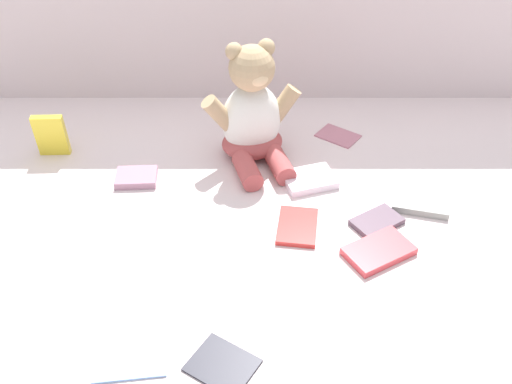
{
  "coord_description": "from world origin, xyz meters",
  "views": [
    {
      "loc": [
        -0.01,
        -1.04,
        0.85
      ],
      "look_at": [
        -0.01,
        -0.1,
        0.1
      ],
      "focal_mm": 40.34,
      "sensor_mm": 36.0,
      "label": 1
    }
  ],
  "objects_px": {
    "book_case_7": "(297,226)",
    "book_case_2": "(338,135)",
    "book_case_0": "(130,354)",
    "book_case_5": "(376,222)",
    "book_case_6": "(309,179)",
    "book_case_8": "(420,203)",
    "book_case_4": "(51,135)",
    "book_case_1": "(222,364)",
    "book_case_3": "(136,177)",
    "teddy_bear": "(252,117)",
    "book_case_9": "(378,251)"
  },
  "relations": [
    {
      "from": "book_case_8",
      "to": "book_case_7",
      "type": "bearing_deg",
      "value": -61.17
    },
    {
      "from": "book_case_1",
      "to": "book_case_4",
      "type": "distance_m",
      "value": 0.79
    },
    {
      "from": "book_case_7",
      "to": "book_case_3",
      "type": "bearing_deg",
      "value": 163.18
    },
    {
      "from": "book_case_2",
      "to": "book_case_6",
      "type": "relative_size",
      "value": 0.88
    },
    {
      "from": "teddy_bear",
      "to": "book_case_5",
      "type": "relative_size",
      "value": 2.81
    },
    {
      "from": "teddy_bear",
      "to": "book_case_3",
      "type": "xyz_separation_m",
      "value": [
        -0.28,
        -0.11,
        -0.1
      ]
    },
    {
      "from": "book_case_2",
      "to": "book_case_8",
      "type": "relative_size",
      "value": 0.84
    },
    {
      "from": "book_case_5",
      "to": "book_case_1",
      "type": "bearing_deg",
      "value": 105.3
    },
    {
      "from": "book_case_3",
      "to": "book_case_7",
      "type": "xyz_separation_m",
      "value": [
        0.38,
        -0.17,
        -0.0
      ]
    },
    {
      "from": "teddy_bear",
      "to": "book_case_2",
      "type": "height_order",
      "value": "teddy_bear"
    },
    {
      "from": "book_case_2",
      "to": "book_case_7",
      "type": "relative_size",
      "value": 0.88
    },
    {
      "from": "book_case_7",
      "to": "book_case_9",
      "type": "distance_m",
      "value": 0.18
    },
    {
      "from": "book_case_0",
      "to": "book_case_5",
      "type": "bearing_deg",
      "value": -61.48
    },
    {
      "from": "book_case_6",
      "to": "book_case_8",
      "type": "height_order",
      "value": "book_case_6"
    },
    {
      "from": "book_case_5",
      "to": "book_case_7",
      "type": "xyz_separation_m",
      "value": [
        -0.18,
        -0.01,
        -0.0
      ]
    },
    {
      "from": "book_case_6",
      "to": "book_case_8",
      "type": "xyz_separation_m",
      "value": [
        0.25,
        -0.09,
        -0.0
      ]
    },
    {
      "from": "book_case_6",
      "to": "book_case_9",
      "type": "height_order",
      "value": "book_case_6"
    },
    {
      "from": "book_case_1",
      "to": "book_case_7",
      "type": "relative_size",
      "value": 0.9
    },
    {
      "from": "book_case_7",
      "to": "book_case_2",
      "type": "bearing_deg",
      "value": 78.28
    },
    {
      "from": "book_case_5",
      "to": "book_case_6",
      "type": "distance_m",
      "value": 0.2
    },
    {
      "from": "book_case_7",
      "to": "book_case_4",
      "type": "bearing_deg",
      "value": 162.45
    },
    {
      "from": "book_case_4",
      "to": "book_case_1",
      "type": "bearing_deg",
      "value": -56.13
    },
    {
      "from": "book_case_3",
      "to": "book_case_5",
      "type": "height_order",
      "value": "book_case_3"
    },
    {
      "from": "teddy_bear",
      "to": "book_case_2",
      "type": "bearing_deg",
      "value": 4.21
    },
    {
      "from": "book_case_1",
      "to": "book_case_7",
      "type": "bearing_deg",
      "value": 9.32
    },
    {
      "from": "book_case_5",
      "to": "book_case_4",
      "type": "bearing_deg",
      "value": 37.69
    },
    {
      "from": "book_case_5",
      "to": "book_case_6",
      "type": "xyz_separation_m",
      "value": [
        -0.14,
        0.15,
        0.0
      ]
    },
    {
      "from": "book_case_1",
      "to": "book_case_2",
      "type": "bearing_deg",
      "value": 11.05
    },
    {
      "from": "book_case_5",
      "to": "book_case_9",
      "type": "height_order",
      "value": "book_case_9"
    },
    {
      "from": "book_case_4",
      "to": "book_case_6",
      "type": "xyz_separation_m",
      "value": [
        0.65,
        -0.12,
        -0.05
      ]
    },
    {
      "from": "book_case_1",
      "to": "book_case_9",
      "type": "height_order",
      "value": "book_case_9"
    },
    {
      "from": "book_case_1",
      "to": "book_case_9",
      "type": "relative_size",
      "value": 0.78
    },
    {
      "from": "book_case_9",
      "to": "book_case_2",
      "type": "bearing_deg",
      "value": 154.02
    },
    {
      "from": "teddy_bear",
      "to": "book_case_3",
      "type": "height_order",
      "value": "teddy_bear"
    },
    {
      "from": "book_case_2",
      "to": "book_case_4",
      "type": "xyz_separation_m",
      "value": [
        -0.74,
        -0.08,
        0.05
      ]
    },
    {
      "from": "book_case_4",
      "to": "book_case_8",
      "type": "distance_m",
      "value": 0.92
    },
    {
      "from": "teddy_bear",
      "to": "book_case_7",
      "type": "bearing_deg",
      "value": -87.21
    },
    {
      "from": "teddy_bear",
      "to": "book_case_7",
      "type": "relative_size",
      "value": 2.52
    },
    {
      "from": "teddy_bear",
      "to": "book_case_6",
      "type": "bearing_deg",
      "value": -57.34
    },
    {
      "from": "book_case_4",
      "to": "book_case_5",
      "type": "relative_size",
      "value": 1.05
    },
    {
      "from": "book_case_6",
      "to": "book_case_7",
      "type": "relative_size",
      "value": 1.0
    },
    {
      "from": "book_case_4",
      "to": "book_case_5",
      "type": "xyz_separation_m",
      "value": [
        0.79,
        -0.27,
        -0.05
      ]
    },
    {
      "from": "book_case_1",
      "to": "book_case_6",
      "type": "distance_m",
      "value": 0.55
    },
    {
      "from": "book_case_5",
      "to": "book_case_6",
      "type": "height_order",
      "value": "book_case_6"
    },
    {
      "from": "book_case_8",
      "to": "book_case_2",
      "type": "bearing_deg",
      "value": -138.25
    },
    {
      "from": "teddy_bear",
      "to": "book_case_8",
      "type": "relative_size",
      "value": 2.42
    },
    {
      "from": "book_case_4",
      "to": "book_case_5",
      "type": "bearing_deg",
      "value": -21.04
    },
    {
      "from": "teddy_bear",
      "to": "book_case_2",
      "type": "distance_m",
      "value": 0.27
    },
    {
      "from": "book_case_0",
      "to": "book_case_1",
      "type": "relative_size",
      "value": 1.16
    },
    {
      "from": "book_case_4",
      "to": "book_case_2",
      "type": "bearing_deg",
      "value": 4.5
    }
  ]
}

